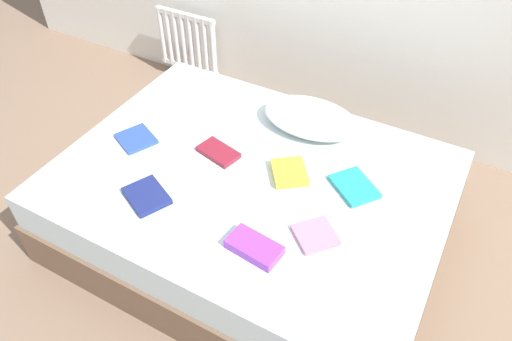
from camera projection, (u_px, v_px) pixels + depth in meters
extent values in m
plane|color=#7F6651|center=(252.00, 235.00, 2.81)|extent=(8.00, 8.00, 0.00)
cube|color=brown|center=(252.00, 219.00, 2.72)|extent=(2.00, 1.50, 0.28)
cube|color=silver|center=(251.00, 188.00, 2.54)|extent=(1.96, 1.46, 0.22)
cylinder|color=white|center=(163.00, 35.00, 3.85)|extent=(0.04, 0.04, 0.48)
cylinder|color=white|center=(170.00, 37.00, 3.83)|extent=(0.04, 0.04, 0.48)
cylinder|color=white|center=(177.00, 39.00, 3.80)|extent=(0.04, 0.04, 0.48)
cylinder|color=white|center=(184.00, 41.00, 3.78)|extent=(0.04, 0.04, 0.48)
cylinder|color=white|center=(191.00, 43.00, 3.76)|extent=(0.04, 0.04, 0.48)
cylinder|color=white|center=(198.00, 45.00, 3.73)|extent=(0.04, 0.04, 0.48)
cylinder|color=white|center=(206.00, 47.00, 3.71)|extent=(0.04, 0.04, 0.48)
cylinder|color=white|center=(213.00, 50.00, 3.68)|extent=(0.04, 0.04, 0.48)
cube|color=white|center=(185.00, 16.00, 3.62)|extent=(0.52, 0.04, 0.04)
cube|color=white|center=(190.00, 67.00, 3.92)|extent=(0.52, 0.04, 0.04)
ellipsoid|color=white|center=(310.00, 118.00, 2.71)|extent=(0.55, 0.35, 0.13)
cube|color=yellow|center=(289.00, 172.00, 2.44)|extent=(0.25, 0.25, 0.04)
cube|color=navy|center=(147.00, 196.00, 2.33)|extent=(0.27, 0.25, 0.03)
cube|color=pink|center=(315.00, 235.00, 2.16)|extent=(0.25, 0.25, 0.02)
cube|color=#2847B7|center=(136.00, 139.00, 2.66)|extent=(0.25, 0.25, 0.02)
cube|color=purple|center=(254.00, 247.00, 2.09)|extent=(0.25, 0.16, 0.05)
cube|color=teal|center=(354.00, 186.00, 2.38)|extent=(0.29, 0.28, 0.02)
cube|color=maroon|center=(218.00, 152.00, 2.57)|extent=(0.25, 0.18, 0.03)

